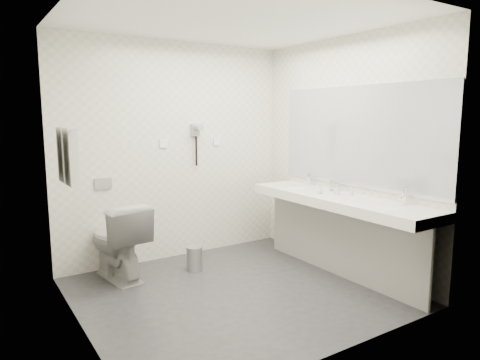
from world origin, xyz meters
TOP-DOWN VIEW (x-y plane):
  - floor at (0.00, 0.00)m, footprint 2.80×2.80m
  - ceiling at (0.00, 0.00)m, footprint 2.80×2.80m
  - wall_back at (0.00, 1.30)m, footprint 2.80×0.00m
  - wall_front at (0.00, -1.30)m, footprint 2.80×0.00m
  - wall_left at (-1.40, 0.00)m, footprint 0.00×2.60m
  - wall_right at (1.40, 0.00)m, footprint 0.00×2.60m
  - vanity_counter at (1.12, -0.20)m, footprint 0.55×2.20m
  - vanity_panel at (1.15, -0.20)m, footprint 0.03×2.15m
  - vanity_post_near at (1.18, -1.24)m, footprint 0.06×0.06m
  - vanity_post_far at (1.18, 0.84)m, footprint 0.06×0.06m
  - mirror at (1.39, -0.20)m, footprint 0.02×2.20m
  - basin_near at (1.12, -0.85)m, footprint 0.40×0.31m
  - basin_far at (1.12, 0.45)m, footprint 0.40×0.31m
  - faucet_near at (1.32, -0.85)m, footprint 0.04×0.04m
  - faucet_far at (1.32, 0.45)m, footprint 0.04×0.04m
  - soap_bottle_a at (1.16, -0.15)m, footprint 0.06×0.06m
  - soap_bottle_b at (1.06, -0.01)m, footprint 0.07×0.07m
  - soap_bottle_c at (1.26, -0.25)m, footprint 0.04×0.04m
  - glass_left at (1.28, -0.02)m, footprint 0.07×0.07m
  - glass_right at (1.31, 0.07)m, footprint 0.06×0.06m
  - toilet at (-0.83, 0.95)m, footprint 0.55×0.85m
  - flush_plate at (-0.85, 1.29)m, footprint 0.18×0.02m
  - pedal_bin at (-0.06, 0.74)m, footprint 0.19×0.19m
  - bin_lid at (-0.06, 0.74)m, footprint 0.18×0.18m
  - towel_rail at (-1.35, 0.55)m, footprint 0.02×0.62m
  - towel_near at (-1.34, 0.41)m, footprint 0.07×0.24m
  - towel_far at (-1.34, 0.69)m, footprint 0.07×0.24m
  - dryer_cradle at (0.25, 1.27)m, footprint 0.10×0.04m
  - dryer_barrel at (0.25, 1.20)m, footprint 0.08×0.14m
  - dryer_cord at (0.25, 1.26)m, footprint 0.02×0.02m
  - switch_plate_a at (-0.15, 1.29)m, footprint 0.09×0.02m
  - switch_plate_b at (0.55, 1.29)m, footprint 0.09×0.02m

SIDE VIEW (x-z plane):
  - floor at x=0.00m, z-range 0.00..0.00m
  - pedal_bin at x=-0.06m, z-range 0.00..0.25m
  - bin_lid at x=-0.06m, z-range 0.25..0.26m
  - vanity_panel at x=1.15m, z-range 0.00..0.75m
  - vanity_post_near at x=1.18m, z-range 0.00..0.75m
  - vanity_post_far at x=1.18m, z-range 0.00..0.75m
  - toilet at x=-0.83m, z-range 0.00..0.80m
  - vanity_counter at x=1.12m, z-range 0.75..0.85m
  - basin_near at x=1.12m, z-range 0.81..0.86m
  - basin_far at x=1.12m, z-range 0.81..0.86m
  - soap_bottle_b at x=1.06m, z-range 0.85..0.93m
  - glass_left at x=1.28m, z-range 0.85..0.95m
  - soap_bottle_a at x=1.16m, z-range 0.85..0.95m
  - glass_right at x=1.31m, z-range 0.85..0.96m
  - soap_bottle_c at x=1.26m, z-range 0.85..0.96m
  - faucet_near at x=1.32m, z-range 0.85..1.00m
  - faucet_far at x=1.32m, z-range 0.85..1.00m
  - flush_plate at x=-0.85m, z-range 0.89..1.01m
  - wall_back at x=0.00m, z-range -0.15..2.65m
  - wall_front at x=0.00m, z-range -0.15..2.65m
  - wall_left at x=-1.40m, z-range -0.05..2.55m
  - wall_right at x=1.40m, z-range -0.05..2.55m
  - dryer_cord at x=0.25m, z-range 1.07..1.43m
  - towel_near at x=-1.34m, z-range 1.09..1.57m
  - towel_far at x=-1.34m, z-range 1.09..1.57m
  - switch_plate_a at x=-0.15m, z-range 1.31..1.40m
  - switch_plate_b at x=0.55m, z-range 1.31..1.40m
  - mirror at x=1.39m, z-range 0.92..1.98m
  - dryer_cradle at x=0.25m, z-range 1.43..1.57m
  - dryer_barrel at x=0.25m, z-range 1.49..1.57m
  - towel_rail at x=-1.35m, z-range 1.54..1.56m
  - ceiling at x=0.00m, z-range 2.50..2.50m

